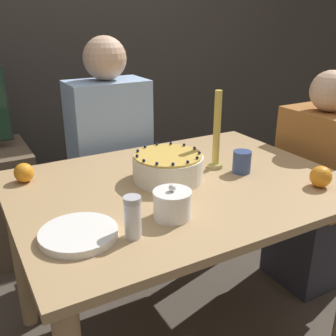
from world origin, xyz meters
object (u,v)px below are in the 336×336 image
at_px(sugar_bowl, 172,204).
at_px(sugar_shaker, 133,217).
at_px(candle, 217,137).
at_px(person_man_blue_shirt, 111,174).
at_px(person_woman_floral, 315,197).
at_px(cake, 168,167).

distance_m(sugar_bowl, sugar_shaker, 0.17).
bearing_deg(sugar_shaker, candle, 32.27).
bearing_deg(person_man_blue_shirt, sugar_shaker, 72.74).
bearing_deg(sugar_shaker, person_man_blue_shirt, 72.74).
relative_size(sugar_bowl, sugar_shaker, 0.97).
height_order(sugar_shaker, person_woman_floral, person_woman_floral).
bearing_deg(sugar_bowl, sugar_shaker, -163.59).
relative_size(cake, sugar_bowl, 2.21).
height_order(cake, person_man_blue_shirt, person_man_blue_shirt).
relative_size(sugar_shaker, person_woman_floral, 0.11).
bearing_deg(candle, sugar_bowl, -142.32).
bearing_deg(sugar_bowl, cake, 63.26).
height_order(sugar_bowl, person_woman_floral, person_woman_floral).
distance_m(sugar_bowl, person_woman_floral, 1.08).
height_order(sugar_bowl, candle, candle).
relative_size(candle, person_man_blue_shirt, 0.26).
bearing_deg(person_man_blue_shirt, candle, 111.88).
relative_size(sugar_bowl, person_woman_floral, 0.11).
height_order(cake, sugar_shaker, sugar_shaker).
bearing_deg(person_woman_floral, sugar_bowl, 104.45).
height_order(cake, person_woman_floral, person_woman_floral).
bearing_deg(sugar_shaker, cake, 47.37).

